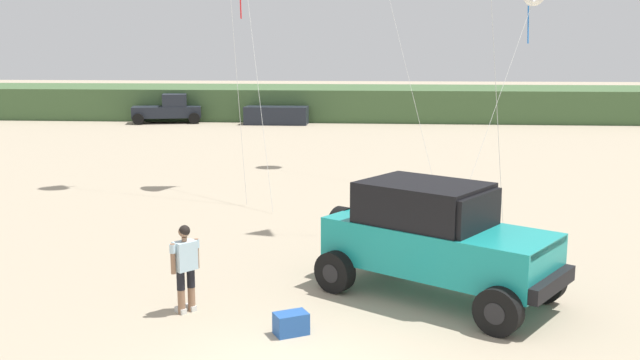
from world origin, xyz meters
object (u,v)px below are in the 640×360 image
jeep (435,237)px  person_watching (185,264)px  distant_sedan (276,115)px  distant_pickup (169,109)px  cooler_box (291,323)px

jeep → person_watching: size_ratio=2.96×
person_watching → distant_sedan: size_ratio=0.40×
person_watching → distant_pickup: size_ratio=0.34×
distant_sedan → cooler_box: bearing=-81.1°
jeep → person_watching: bearing=-164.6°
cooler_box → person_watching: bearing=128.4°
person_watching → distant_pickup: 36.44m
cooler_box → distant_pickup: size_ratio=0.11×
jeep → cooler_box: jeep is taller
person_watching → distant_pickup: distant_pickup is taller
jeep → person_watching: jeep is taller
distant_pickup → distant_sedan: (7.50, -0.33, -0.34)m
jeep → cooler_box: size_ratio=8.83×
cooler_box → distant_sedan: size_ratio=0.13×
distant_pickup → distant_sedan: bearing=-2.5°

